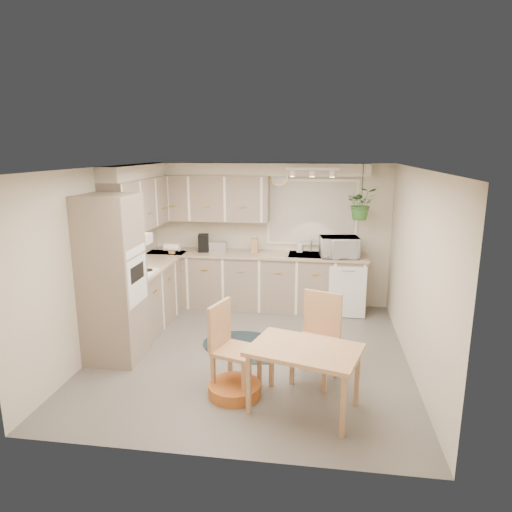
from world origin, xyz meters
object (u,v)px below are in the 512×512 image
(chair_left, at_px, (236,348))
(microwave, at_px, (339,245))
(braided_rug, at_px, (248,346))
(dining_table, at_px, (304,379))
(pet_bed, at_px, (234,389))
(chair_back, at_px, (315,340))

(chair_left, relative_size, microwave, 1.66)
(braided_rug, bearing_deg, dining_table, -60.37)
(braided_rug, relative_size, microwave, 2.21)
(pet_bed, height_order, microwave, microwave)
(chair_back, height_order, microwave, microwave)
(braided_rug, xyz_separation_m, microwave, (1.22, 1.50, 1.14))
(microwave, bearing_deg, chair_left, -122.34)
(chair_back, bearing_deg, braided_rug, -21.31)
(chair_back, bearing_deg, pet_bed, 47.85)
(pet_bed, bearing_deg, microwave, 66.97)
(chair_left, height_order, microwave, microwave)
(chair_left, bearing_deg, chair_back, 128.84)
(braided_rug, bearing_deg, microwave, 50.90)
(dining_table, height_order, braided_rug, dining_table)
(chair_left, relative_size, braided_rug, 0.75)
(dining_table, height_order, chair_left, chair_left)
(braided_rug, relative_size, pet_bed, 2.29)
(chair_left, bearing_deg, braided_rug, -159.59)
(chair_back, distance_m, braided_rug, 1.31)
(pet_bed, bearing_deg, braided_rug, 92.35)
(chair_back, height_order, pet_bed, chair_back)
(chair_left, xyz_separation_m, braided_rug, (-0.06, 1.13, -0.49))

